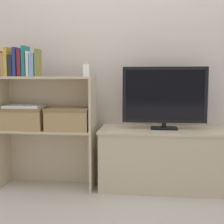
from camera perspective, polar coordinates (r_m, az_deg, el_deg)
The scene contains 20 objects.
ground_plane at distance 2.60m, azimuth -0.36°, elevation -14.82°, with size 16.00×16.00×0.00m, color #BCB2A3.
wall_back at distance 2.91m, azimuth 0.75°, elevation 11.48°, with size 10.00×0.05×2.40m.
tv_stand at distance 2.72m, azimuth 9.37°, elevation -8.33°, with size 1.08×0.47×0.51m.
tv at distance 2.64m, azimuth 9.58°, elevation 2.86°, with size 0.70×0.14×0.52m.
bookshelf_lower_tier at distance 2.81m, azimuth -11.32°, elevation -6.72°, with size 0.81×0.29×0.50m.
bookshelf_upper_tier at distance 2.74m, azimuth -11.54°, elevation 2.91°, with size 0.81×0.29×0.45m.
book_crimson at distance 2.79m, azimuth -19.53°, elevation 8.28°, with size 0.02×0.15×0.21m.
book_tan at distance 2.78m, azimuth -19.00°, elevation 8.13°, with size 0.03×0.13×0.19m.
book_mustard at distance 2.76m, azimuth -18.39°, elevation 8.66°, with size 0.03×0.14×0.24m.
book_charcoal at distance 2.75m, azimuth -17.63°, elevation 8.03°, with size 0.04×0.15×0.17m.
book_navy at distance 2.73m, azimuth -16.94°, elevation 8.71°, with size 0.03×0.15×0.24m.
book_maroon at distance 2.72m, azimuth -16.21°, elevation 8.61°, with size 0.03×0.13×0.22m.
book_teal at distance 2.70m, azimuth -15.51°, elevation 8.90°, with size 0.03×0.13×0.25m.
book_ivory at distance 2.69m, azimuth -14.83°, elevation 8.46°, with size 0.02×0.13×0.20m.
book_skyblue at distance 2.68m, azimuth -14.10°, elevation 8.30°, with size 0.04×0.13×0.18m.
book_olive at distance 2.67m, azimuth -13.36°, elevation 8.74°, with size 0.02×0.12×0.22m.
baby_monitor at distance 2.60m, azimuth -4.70°, elevation 7.61°, with size 0.05×0.03×0.13m.
storage_basket_left at distance 2.76m, azimuth -15.72°, elevation -0.91°, with size 0.36×0.25×0.18m.
storage_basket_right at distance 2.64m, azimuth -7.94°, elevation -1.05°, with size 0.36×0.25×0.18m.
laptop at distance 2.75m, azimuth -15.78°, elevation 1.01°, with size 0.31×0.21×0.02m.
Camera 1 is at (0.28, -2.41, 0.94)m, focal length 50.00 mm.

